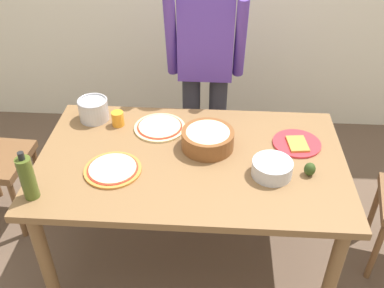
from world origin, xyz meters
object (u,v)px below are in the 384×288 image
(olive_oil_bottle, at_px, (27,178))
(avocado, at_px, (310,169))
(person_cook, at_px, (205,62))
(popcorn_bowl, at_px, (208,138))
(dining_table, at_px, (191,171))
(plate_with_slice, at_px, (297,143))
(mixing_bowl_steel, at_px, (272,168))
(cup_orange, at_px, (118,119))
(pizza_cooked_on_tray, at_px, (113,169))
(pizza_raw_on_board, at_px, (160,127))
(steel_pot, at_px, (93,109))

(olive_oil_bottle, bearing_deg, avocado, 10.39)
(person_cook, bearing_deg, popcorn_bowl, -86.48)
(dining_table, distance_m, plate_with_slice, 0.59)
(mixing_bowl_steel, distance_m, cup_orange, 0.93)
(popcorn_bowl, bearing_deg, pizza_cooked_on_tray, -153.74)
(popcorn_bowl, height_order, olive_oil_bottle, olive_oil_bottle)
(pizza_raw_on_board, xyz_separation_m, olive_oil_bottle, (-0.52, -0.60, 0.10))
(cup_orange, height_order, avocado, cup_orange)
(pizza_raw_on_board, bearing_deg, plate_with_slice, -8.05)
(cup_orange, distance_m, avocado, 1.10)
(pizza_cooked_on_tray, height_order, steel_pot, steel_pot)
(olive_oil_bottle, bearing_deg, plate_with_slice, 20.90)
(steel_pot, bearing_deg, pizza_raw_on_board, -10.80)
(olive_oil_bottle, bearing_deg, pizza_raw_on_board, 48.84)
(person_cook, distance_m, steel_pot, 0.77)
(person_cook, xyz_separation_m, popcorn_bowl, (0.04, -0.66, -0.12))
(steel_pot, relative_size, cup_orange, 2.04)
(person_cook, relative_size, plate_with_slice, 6.23)
(dining_table, bearing_deg, pizza_raw_on_board, 127.67)
(person_cook, bearing_deg, cup_orange, -135.09)
(popcorn_bowl, distance_m, avocado, 0.55)
(mixing_bowl_steel, xyz_separation_m, olive_oil_bottle, (-1.12, -0.23, 0.07))
(pizza_raw_on_board, bearing_deg, pizza_cooked_on_tray, -115.75)
(mixing_bowl_steel, bearing_deg, pizza_cooked_on_tray, -178.45)
(person_cook, relative_size, pizza_raw_on_board, 5.56)
(dining_table, bearing_deg, steel_pot, 150.77)
(dining_table, distance_m, person_cook, 0.80)
(olive_oil_bottle, relative_size, steel_pot, 1.48)
(avocado, bearing_deg, pizza_raw_on_board, 155.60)
(pizza_cooked_on_tray, xyz_separation_m, popcorn_bowl, (0.47, 0.23, 0.05))
(pizza_raw_on_board, xyz_separation_m, pizza_cooked_on_tray, (-0.19, -0.39, 0.00))
(person_cook, xyz_separation_m, plate_with_slice, (0.52, -0.61, -0.17))
(person_cook, distance_m, mixing_bowl_steel, 0.95)
(pizza_raw_on_board, height_order, mixing_bowl_steel, mixing_bowl_steel)
(plate_with_slice, distance_m, cup_orange, 1.01)
(olive_oil_bottle, bearing_deg, person_cook, 55.31)
(plate_with_slice, distance_m, mixing_bowl_steel, 0.31)
(pizza_cooked_on_tray, relative_size, mixing_bowl_steel, 1.44)
(pizza_cooked_on_tray, xyz_separation_m, plate_with_slice, (0.95, 0.28, -0.00))
(mixing_bowl_steel, bearing_deg, plate_with_slice, 58.67)
(mixing_bowl_steel, bearing_deg, avocado, 3.38)
(plate_with_slice, relative_size, popcorn_bowl, 0.93)
(dining_table, height_order, pizza_raw_on_board, pizza_raw_on_board)
(plate_with_slice, height_order, cup_orange, cup_orange)
(pizza_cooked_on_tray, xyz_separation_m, olive_oil_bottle, (-0.33, -0.21, 0.10))
(plate_with_slice, xyz_separation_m, olive_oil_bottle, (-1.28, -0.49, 0.11))
(steel_pot, bearing_deg, dining_table, -29.23)
(dining_table, relative_size, cup_orange, 18.82)
(pizza_raw_on_board, xyz_separation_m, plate_with_slice, (0.76, -0.11, -0.00))
(dining_table, relative_size, plate_with_slice, 6.15)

